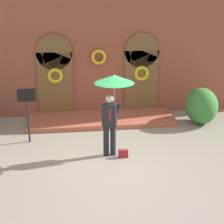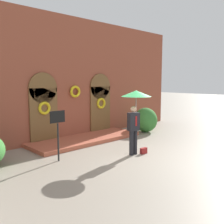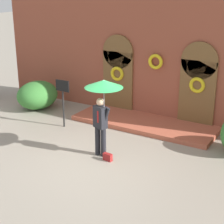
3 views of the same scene
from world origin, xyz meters
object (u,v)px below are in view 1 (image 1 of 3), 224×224
object	(u,v)px
handbag	(123,154)
shrub_right	(201,106)
sign_post	(27,106)
person_with_umbrella	(113,91)

from	to	relation	value
handbag	shrub_right	distance (m)	4.03
handbag	sign_post	distance (m)	3.29
person_with_umbrella	handbag	size ratio (longest dim) A/B	8.44
sign_post	shrub_right	size ratio (longest dim) A/B	1.34
shrub_right	sign_post	bearing A→B (deg)	-170.79
person_with_umbrella	shrub_right	size ratio (longest dim) A/B	1.85
person_with_umbrella	shrub_right	distance (m)	4.29
sign_post	person_with_umbrella	bearing A→B (deg)	-27.45
shrub_right	person_with_umbrella	bearing A→B (deg)	-146.87
sign_post	shrub_right	xyz separation A→B (m)	(5.90, 0.96, -0.52)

